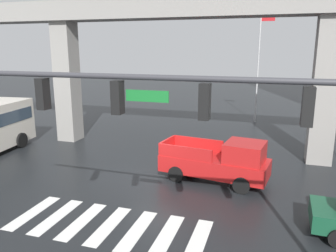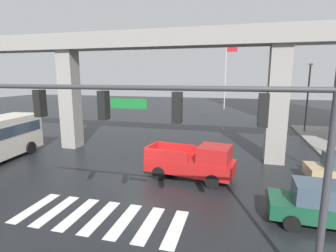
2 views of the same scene
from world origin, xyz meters
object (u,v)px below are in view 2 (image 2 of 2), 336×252
at_px(pickup_truck, 195,162).
at_px(flagpole, 226,81).
at_px(traffic_signal_mast, 182,123).
at_px(sedan_dark_green, 325,205).
at_px(street_lamp_far_north, 308,89).

bearing_deg(pickup_truck, flagpole, 86.19).
relative_size(traffic_signal_mast, flagpole, 1.18).
relative_size(sedan_dark_green, traffic_signal_mast, 0.40).
relative_size(pickup_truck, traffic_signal_mast, 0.49).
relative_size(pickup_truck, sedan_dark_green, 1.22).
distance_m(pickup_truck, flagpole, 14.89).
height_order(pickup_truck, flagpole, flagpole).
bearing_deg(street_lamp_far_north, pickup_truck, -120.15).
xyz_separation_m(street_lamp_far_north, flagpole, (-8.31, -1.74, 0.83)).
xyz_separation_m(pickup_truck, sedan_dark_green, (5.83, -3.51, -0.14)).
bearing_deg(sedan_dark_green, street_lamp_far_north, 80.00).
bearing_deg(traffic_signal_mast, street_lamp_far_north, 70.36).
distance_m(traffic_signal_mast, flagpole, 21.86).
bearing_deg(traffic_signal_mast, sedan_dark_green, 39.70).
bearing_deg(flagpole, traffic_signal_mast, -90.29).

